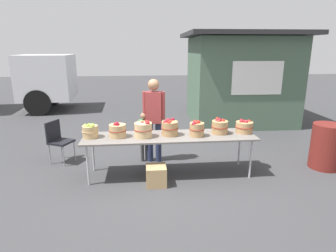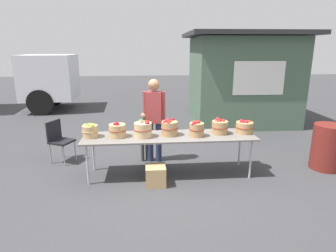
{
  "view_description": "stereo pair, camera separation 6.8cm",
  "coord_description": "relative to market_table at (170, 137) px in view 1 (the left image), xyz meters",
  "views": [
    {
      "loc": [
        -0.52,
        -4.88,
        2.28
      ],
      "look_at": [
        0.0,
        0.3,
        0.85
      ],
      "focal_mm": 30.4,
      "sensor_mm": 36.0,
      "label": 1
    },
    {
      "loc": [
        -0.45,
        -4.89,
        2.28
      ],
      "look_at": [
        0.0,
        0.3,
        0.85
      ],
      "focal_mm": 30.4,
      "sensor_mm": 36.0,
      "label": 2
    }
  ],
  "objects": [
    {
      "name": "market_table",
      "position": [
        0.0,
        0.0,
        0.0
      ],
      "size": [
        3.1,
        0.76,
        0.75
      ],
      "color": "slate",
      "rests_on": "ground"
    },
    {
      "name": "apple_basket_red_4",
      "position": [
        0.94,
        0.05,
        0.16
      ],
      "size": [
        0.31,
        0.31,
        0.29
      ],
      "color": "#A87F51",
      "rests_on": "market_table"
    },
    {
      "name": "apple_basket_red_5",
      "position": [
        1.41,
        0.06,
        0.15
      ],
      "size": [
        0.33,
        0.33,
        0.25
      ],
      "color": "#A87F51",
      "rests_on": "market_table"
    },
    {
      "name": "apple_basket_red_1",
      "position": [
        -0.47,
        -0.03,
        0.17
      ],
      "size": [
        0.33,
        0.33,
        0.3
      ],
      "color": "tan",
      "rests_on": "market_table"
    },
    {
      "name": "apple_basket_red_2",
      "position": [
        0.0,
        0.03,
        0.17
      ],
      "size": [
        0.32,
        0.32,
        0.31
      ],
      "color": "#A87F51",
      "rests_on": "market_table"
    },
    {
      "name": "ground_plane",
      "position": [
        0.0,
        0.0,
        -0.72
      ],
      "size": [
        40.0,
        40.0,
        0.0
      ],
      "primitive_type": "plane",
      "color": "#38383A"
    },
    {
      "name": "produce_crate",
      "position": [
        -0.28,
        -0.41,
        -0.55
      ],
      "size": [
        0.34,
        0.34,
        0.34
      ],
      "primitive_type": "cube",
      "color": "tan",
      "rests_on": "ground"
    },
    {
      "name": "food_kiosk",
      "position": [
        2.63,
        3.8,
        0.67
      ],
      "size": [
        3.58,
        3.0,
        2.74
      ],
      "rotation": [
        0.0,
        0.0,
        -0.03
      ],
      "color": "#47604C",
      "rests_on": "ground"
    },
    {
      "name": "apple_basket_red_0",
      "position": [
        -0.93,
        0.02,
        0.16
      ],
      "size": [
        0.32,
        0.32,
        0.28
      ],
      "color": "tan",
      "rests_on": "market_table"
    },
    {
      "name": "apple_basket_green_0",
      "position": [
        -1.41,
        0.04,
        0.16
      ],
      "size": [
        0.29,
        0.29,
        0.26
      ],
      "color": "tan",
      "rests_on": "market_table"
    },
    {
      "name": "apple_basket_red_3",
      "position": [
        0.48,
        -0.07,
        0.17
      ],
      "size": [
        0.28,
        0.28,
        0.29
      ],
      "color": "#A87F51",
      "rests_on": "market_table"
    },
    {
      "name": "vendor_adult",
      "position": [
        -0.25,
        0.67,
        0.29
      ],
      "size": [
        0.45,
        0.27,
        1.7
      ],
      "rotation": [
        0.0,
        0.0,
        2.98
      ],
      "color": "#262D4C",
      "rests_on": "ground"
    },
    {
      "name": "folding_chair",
      "position": [
        -2.2,
        0.82,
        -0.21
      ],
      "size": [
        0.53,
        0.53,
        0.86
      ],
      "rotation": [
        0.0,
        0.0,
        1.13
      ],
      "color": "black",
      "rests_on": "ground"
    },
    {
      "name": "child_customer",
      "position": [
        -0.45,
        0.71,
        -0.11
      ],
      "size": [
        0.26,
        0.2,
        1.03
      ],
      "rotation": [
        0.0,
        0.0,
        3.51
      ],
      "color": "#3F3F3F",
      "rests_on": "ground"
    },
    {
      "name": "trash_barrel",
      "position": [
        3.07,
        0.0,
        -0.28
      ],
      "size": [
        0.59,
        0.59,
        0.88
      ],
      "primitive_type": "cylinder",
      "color": "maroon",
      "rests_on": "ground"
    }
  ]
}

